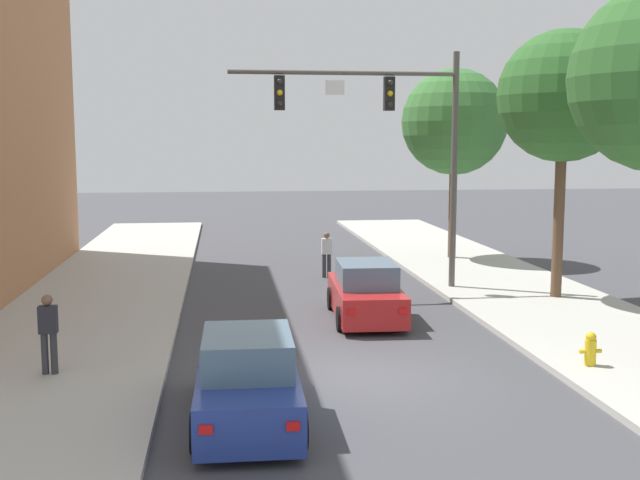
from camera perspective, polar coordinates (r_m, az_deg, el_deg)
The scene contains 10 objects.
ground_plane at distance 16.15m, azimuth 3.08°, elevation -10.14°, with size 120.00×120.00×0.00m, color #424247.
sidewalk_left at distance 16.30m, azimuth -20.40°, elevation -10.15°, with size 5.00×60.00×0.15m, color #B2AFA8.
traffic_signal_mast at distance 24.52m, azimuth 5.29°, elevation 8.54°, with size 7.27×0.38×7.50m.
car_lead_red at distance 21.07m, azimuth 3.40°, elevation -3.97°, with size 1.99×4.31×1.60m.
car_following_blue at distance 13.55m, azimuth -5.39°, elevation -10.40°, with size 1.90×4.27×1.60m.
pedestrian_sidewalk_left_walker at distance 16.54m, azimuth -19.50°, elevation -6.32°, with size 0.36×0.22×1.64m.
pedestrian_crossing_road at distance 27.43m, azimuth 0.50°, elevation -0.92°, with size 0.36×0.22×1.64m.
fire_hydrant at distance 17.30m, azimuth 19.43°, elevation -7.62°, with size 0.48×0.24×0.72m.
street_tree_second at distance 24.15m, azimuth 17.62°, elevation 10.08°, with size 3.90×3.90×7.98m.
street_tree_third at distance 31.50m, azimuth 9.95°, elevation 8.60°, with size 4.23×4.23×7.59m.
Camera 1 is at (-2.80, -15.15, 4.84)m, focal length 43.14 mm.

